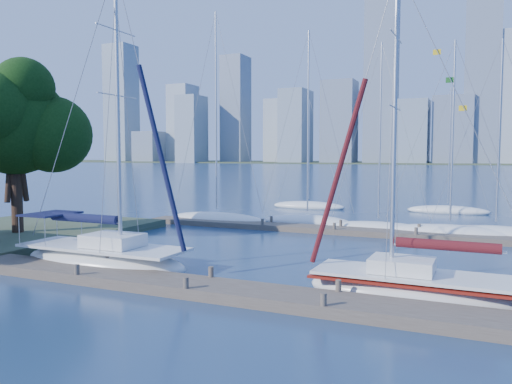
% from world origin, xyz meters
% --- Properties ---
extents(ground, '(700.00, 700.00, 0.00)m').
position_xyz_m(ground, '(0.00, 0.00, 0.00)').
color(ground, navy).
rests_on(ground, ground).
extents(near_dock, '(26.00, 2.00, 0.40)m').
position_xyz_m(near_dock, '(0.00, 0.00, 0.20)').
color(near_dock, '#4D4138').
rests_on(near_dock, ground).
extents(far_dock, '(30.00, 1.80, 0.36)m').
position_xyz_m(far_dock, '(2.00, 16.00, 0.18)').
color(far_dock, '#4D4138').
rests_on(far_dock, ground).
extents(far_shore, '(800.00, 100.00, 1.50)m').
position_xyz_m(far_shore, '(0.00, 320.00, 0.00)').
color(far_shore, '#38472D').
rests_on(far_shore, ground).
extents(tree, '(8.17, 7.44, 10.61)m').
position_xyz_m(tree, '(-15.69, 5.49, 7.09)').
color(tree, '#311F16').
rests_on(tree, ground).
extents(sailboat_navy, '(8.63, 2.83, 13.69)m').
position_xyz_m(sailboat_navy, '(-6.06, 1.81, 1.05)').
color(sailboat_navy, white).
rests_on(sailboat_navy, ground).
extents(sailboat_maroon, '(7.81, 2.67, 12.07)m').
position_xyz_m(sailboat_maroon, '(7.43, 2.41, 0.97)').
color(sailboat_maroon, white).
rests_on(sailboat_maroon, ground).
extents(bg_boat_0, '(8.25, 3.34, 15.97)m').
position_xyz_m(bg_boat_0, '(-8.62, 17.23, 0.30)').
color(bg_boat_0, white).
rests_on(bg_boat_0, ground).
extents(bg_boat_1, '(7.01, 3.65, 14.32)m').
position_xyz_m(bg_boat_1, '(-2.05, 19.02, 0.28)').
color(bg_boat_1, white).
rests_on(bg_boat_1, ground).
extents(bg_boat_2, '(7.32, 3.81, 12.70)m').
position_xyz_m(bg_boat_2, '(3.32, 17.76, 0.24)').
color(bg_boat_2, white).
rests_on(bg_boat_2, ground).
extents(bg_boat_3, '(8.21, 3.02, 12.41)m').
position_xyz_m(bg_boat_3, '(7.78, 17.37, 0.26)').
color(bg_boat_3, white).
rests_on(bg_boat_3, ground).
extents(bg_boat_4, '(7.89, 3.51, 12.37)m').
position_xyz_m(bg_boat_4, '(10.38, 17.86, 0.26)').
color(bg_boat_4, white).
rests_on(bg_boat_4, ground).
extents(bg_boat_6, '(7.38, 3.53, 10.64)m').
position_xyz_m(bg_boat_6, '(-5.52, 29.96, 0.22)').
color(bg_boat_6, white).
rests_on(bg_boat_6, ground).
extents(bg_boat_7, '(7.13, 4.67, 11.28)m').
position_xyz_m(bg_boat_7, '(6.95, 31.14, 0.23)').
color(bg_boat_7, white).
rests_on(bg_boat_7, ground).
extents(skyline, '(504.37, 51.31, 111.95)m').
position_xyz_m(skyline, '(18.86, 290.35, 35.13)').
color(skyline, gray).
rests_on(skyline, ground).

